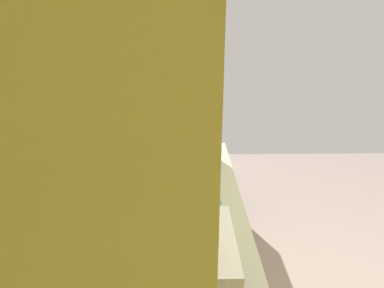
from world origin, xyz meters
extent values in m
cube|color=#E7D681|center=(0.00, 1.59, 1.28)|extent=(4.12, 0.12, 2.56)
cube|color=#B7B998|center=(-0.38, 1.22, 0.90)|extent=(3.24, 0.66, 0.02)
cube|color=#332819|center=(0.31, 0.90, 0.44)|extent=(0.01, 0.01, 0.82)
cube|color=#332819|center=(0.77, 0.90, 0.44)|extent=(0.01, 0.01, 0.82)
cube|color=#DBD568|center=(-0.38, 1.37, 1.80)|extent=(2.37, 0.32, 0.60)
cube|color=black|center=(1.57, 1.22, 0.45)|extent=(0.66, 0.63, 0.91)
cube|color=black|center=(1.57, 0.90, 0.41)|extent=(0.51, 0.01, 0.50)
cube|color=black|center=(1.57, 1.22, 0.92)|extent=(0.63, 0.60, 0.02)
cube|color=black|center=(1.57, 1.51, 1.00)|extent=(0.63, 0.04, 0.18)
cylinder|color=#38383D|center=(1.42, 1.11, 0.93)|extent=(0.11, 0.11, 0.01)
cylinder|color=#38383D|center=(1.71, 1.11, 0.93)|extent=(0.11, 0.11, 0.01)
cylinder|color=#38383D|center=(1.42, 1.33, 0.93)|extent=(0.11, 0.11, 0.01)
cylinder|color=#38383D|center=(1.71, 1.33, 0.93)|extent=(0.11, 0.11, 0.01)
cube|color=white|center=(-0.65, 1.24, 1.07)|extent=(0.45, 0.37, 0.32)
cube|color=black|center=(-0.69, 1.05, 1.07)|extent=(0.28, 0.01, 0.22)
cube|color=#2D2D33|center=(-0.48, 1.05, 1.07)|extent=(0.08, 0.01, 0.22)
cylinder|color=#4C8CBF|center=(0.05, 1.11, 0.93)|extent=(0.16, 0.16, 0.06)
cylinder|color=teal|center=(0.05, 1.11, 0.95)|extent=(0.13, 0.13, 0.03)
camera|label=1|loc=(-1.75, 1.23, 2.00)|focal=32.80mm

